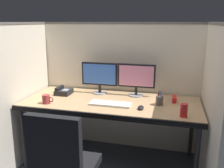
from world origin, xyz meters
TOP-DOWN VIEW (x-y plane):
  - cubicle_partition_rear at (0.00, 0.74)m, footprint 2.21×0.06m
  - cubicle_partition_left at (-0.99, 0.20)m, footprint 0.06×1.41m
  - cubicle_partition_right at (0.99, 0.20)m, footprint 0.06×1.41m
  - desk at (0.00, 0.29)m, footprint 1.90×0.80m
  - monitor_left at (-0.20, 0.55)m, footprint 0.43×0.17m
  - monitor_right at (0.23, 0.56)m, footprint 0.43×0.17m
  - keyboard_main at (0.02, 0.18)m, footprint 0.43×0.15m
  - computer_mouse at (0.35, 0.13)m, footprint 0.06×0.10m
  - desk_phone at (-0.61, 0.41)m, footprint 0.17×0.19m
  - soda_can at (0.75, 0.04)m, footprint 0.07×0.07m
  - pen_cup at (0.52, 0.30)m, footprint 0.08×0.08m
  - coffee_mug at (-0.64, 0.06)m, footprint 0.13×0.08m
  - red_stapler at (0.67, 0.46)m, footprint 0.04×0.15m

SIDE VIEW (x-z plane):
  - desk at x=0.00m, z-range 0.32..1.06m
  - keyboard_main at x=0.02m, z-range 0.74..0.76m
  - computer_mouse at x=0.35m, z-range 0.74..0.77m
  - red_stapler at x=0.67m, z-range 0.74..0.80m
  - desk_phone at x=-0.61m, z-range 0.73..0.82m
  - coffee_mug at x=-0.64m, z-range 0.74..0.84m
  - pen_cup at x=0.52m, z-range 0.71..0.87m
  - cubicle_partition_rear at x=0.00m, z-range 0.00..1.58m
  - cubicle_partition_left at x=-0.99m, z-range 0.00..1.58m
  - cubicle_partition_right at x=0.99m, z-range 0.00..1.58m
  - soda_can at x=0.75m, z-range 0.74..0.86m
  - monitor_left at x=-0.20m, z-range 0.77..1.14m
  - monitor_right at x=0.23m, z-range 0.77..1.14m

